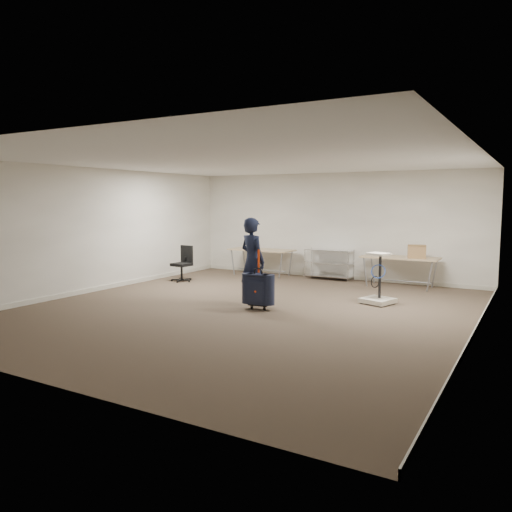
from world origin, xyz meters
The scene contains 10 objects.
ground centered at (0.00, 0.00, 0.00)m, with size 9.00×9.00×0.00m, color #413228.
room_shell centered at (0.00, 1.38, 0.05)m, with size 8.00×9.00×9.00m.
folding_table_left centered at (-1.90, 3.95, 0.68)m, with size 1.80×0.75×0.73m.
folding_table_right centered at (1.90, 3.95, 0.68)m, with size 1.80×0.75×0.73m.
wire_shelf centered at (0.00, 4.20, 0.44)m, with size 1.22×0.47×0.80m.
person centered at (-0.16, 0.46, 0.87)m, with size 0.63×0.41×1.74m, color black.
suitcase centered at (0.19, 0.08, 0.39)m, with size 0.44×0.29×1.15m.
office_chair centered at (-3.18, 2.07, 0.28)m, with size 0.55×0.55×0.91m.
equipment_cart centered at (2.02, 1.74, 0.27)m, with size 0.70×0.70×1.03m.
cardboard_box centered at (2.29, 3.89, 0.88)m, with size 0.41×0.30×0.30m, color #A07A4A.
Camera 1 is at (4.80, -8.03, 2.06)m, focal length 35.00 mm.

